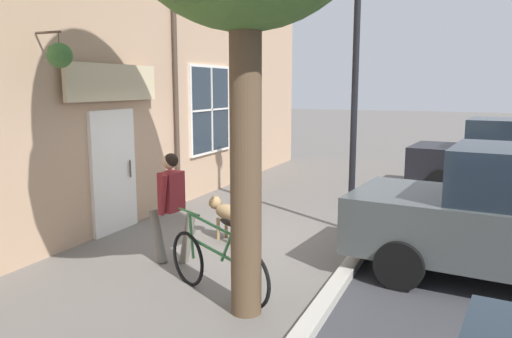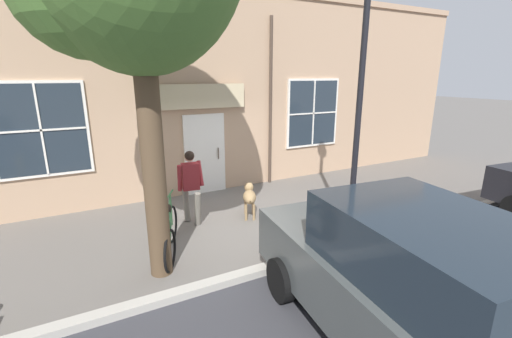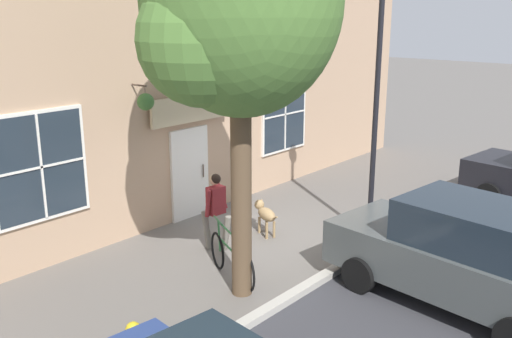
% 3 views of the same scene
% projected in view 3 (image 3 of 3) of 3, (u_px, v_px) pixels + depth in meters
% --- Properties ---
extents(ground_plane, '(90.00, 90.00, 0.00)m').
position_uv_depth(ground_plane, '(267.00, 238.00, 12.02)').
color(ground_plane, '#66605B').
extents(storefront_facade, '(0.95, 18.00, 5.23)m').
position_uv_depth(storefront_facade, '(187.00, 104.00, 12.79)').
color(storefront_facade, tan).
rests_on(storefront_facade, ground_plane).
extents(pedestrian_walking, '(0.72, 0.58, 1.58)m').
position_uv_depth(pedestrian_walking, '(216.00, 205.00, 11.22)').
color(pedestrian_walking, '#6B665B').
rests_on(pedestrian_walking, ground_plane).
extents(dog_on_leash, '(0.95, 0.51, 0.71)m').
position_uv_depth(dog_on_leash, '(265.00, 213.00, 12.11)').
color(dog_on_leash, '#997A51').
rests_on(dog_on_leash, ground_plane).
extents(street_tree_by_curb, '(3.17, 2.99, 6.53)m').
position_uv_depth(street_tree_by_curb, '(233.00, 10.00, 8.40)').
color(street_tree_by_curb, brown).
rests_on(street_tree_by_curb, ground_plane).
extents(leaning_bicycle, '(1.64, 0.65, 1.00)m').
position_uv_depth(leaning_bicycle, '(231.00, 258.00, 10.15)').
color(leaning_bicycle, black).
rests_on(leaning_bicycle, ground_plane).
extents(parked_car_mid_block, '(4.46, 2.27, 1.75)m').
position_uv_depth(parked_car_mid_block, '(465.00, 254.00, 9.11)').
color(parked_car_mid_block, '#474C4C').
rests_on(parked_car_mid_block, ground_plane).
extents(street_lamp, '(0.32, 0.32, 5.23)m').
position_uv_depth(street_lamp, '(378.00, 76.00, 11.22)').
color(street_lamp, black).
rests_on(street_lamp, ground_plane).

